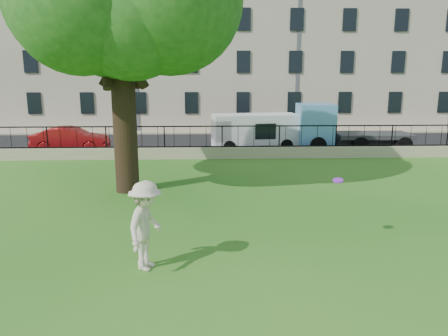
{
  "coord_description": "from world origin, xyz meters",
  "views": [
    {
      "loc": [
        -0.76,
        -10.53,
        4.42
      ],
      "look_at": [
        -0.23,
        3.5,
        1.34
      ],
      "focal_mm": 35.0,
      "sensor_mm": 36.0,
      "label": 1
    }
  ],
  "objects_px": {
    "blue_truck": "(352,127)",
    "white_van": "(255,132)",
    "frisbee": "(338,180)",
    "red_sedan": "(71,139)",
    "man": "(146,226)"
  },
  "relations": [
    {
      "from": "man",
      "to": "blue_truck",
      "type": "height_order",
      "value": "blue_truck"
    },
    {
      "from": "man",
      "to": "frisbee",
      "type": "height_order",
      "value": "man"
    },
    {
      "from": "frisbee",
      "to": "red_sedan",
      "type": "bearing_deg",
      "value": 128.08
    },
    {
      "from": "man",
      "to": "blue_truck",
      "type": "bearing_deg",
      "value": -15.46
    },
    {
      "from": "man",
      "to": "red_sedan",
      "type": "xyz_separation_m",
      "value": [
        -6.39,
        15.53,
        -0.33
      ]
    },
    {
      "from": "frisbee",
      "to": "man",
      "type": "bearing_deg",
      "value": -164.46
    },
    {
      "from": "man",
      "to": "red_sedan",
      "type": "bearing_deg",
      "value": 39.22
    },
    {
      "from": "red_sedan",
      "to": "man",
      "type": "bearing_deg",
      "value": -158.51
    },
    {
      "from": "frisbee",
      "to": "blue_truck",
      "type": "height_order",
      "value": "blue_truck"
    },
    {
      "from": "man",
      "to": "white_van",
      "type": "height_order",
      "value": "man"
    },
    {
      "from": "red_sedan",
      "to": "blue_truck",
      "type": "relative_size",
      "value": 0.67
    },
    {
      "from": "man",
      "to": "red_sedan",
      "type": "relative_size",
      "value": 0.49
    },
    {
      "from": "blue_truck",
      "to": "white_van",
      "type": "bearing_deg",
      "value": 179.03
    },
    {
      "from": "red_sedan",
      "to": "white_van",
      "type": "height_order",
      "value": "white_van"
    },
    {
      "from": "frisbee",
      "to": "blue_truck",
      "type": "relative_size",
      "value": 0.04
    }
  ]
}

